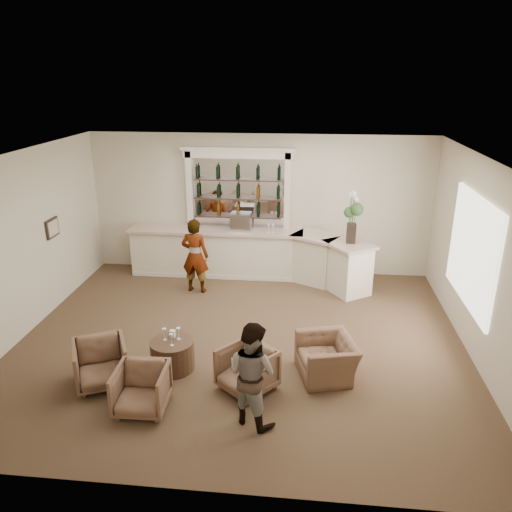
{
  "coord_description": "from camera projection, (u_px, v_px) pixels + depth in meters",
  "views": [
    {
      "loc": [
        1.12,
        -7.91,
        4.59
      ],
      "look_at": [
        0.19,
        0.9,
        1.32
      ],
      "focal_mm": 35.0,
      "sensor_mm": 36.0,
      "label": 1
    }
  ],
  "objects": [
    {
      "name": "ground",
      "position": [
        241.0,
        340.0,
        9.08
      ],
      "size": [
        8.0,
        8.0,
        0.0
      ],
      "primitive_type": "plane",
      "color": "brown",
      "rests_on": "ground"
    },
    {
      "name": "room_shell",
      "position": [
        253.0,
        206.0,
        8.92
      ],
      "size": [
        8.04,
        7.02,
        3.32
      ],
      "color": "beige",
      "rests_on": "ground"
    },
    {
      "name": "bar_counter",
      "position": [
        251.0,
        255.0,
        11.69
      ],
      "size": [
        5.72,
        1.8,
        1.14
      ],
      "color": "white",
      "rests_on": "ground"
    },
    {
      "name": "back_bar_alcove",
      "position": [
        238.0,
        189.0,
        11.61
      ],
      "size": [
        2.64,
        0.25,
        3.0
      ],
      "color": "white",
      "rests_on": "ground"
    },
    {
      "name": "cocktail_table",
      "position": [
        173.0,
        355.0,
        8.15
      ],
      "size": [
        0.71,
        0.71,
        0.5
      ],
      "primitive_type": "cylinder",
      "color": "#4B3420",
      "rests_on": "ground"
    },
    {
      "name": "sommelier",
      "position": [
        195.0,
        256.0,
        10.86
      ],
      "size": [
        0.65,
        0.47,
        1.67
      ],
      "primitive_type": "imported",
      "rotation": [
        0.0,
        0.0,
        3.01
      ],
      "color": "gray",
      "rests_on": "ground"
    },
    {
      "name": "guest",
      "position": [
        252.0,
        373.0,
        6.75
      ],
      "size": [
        0.93,
        0.88,
        1.52
      ],
      "primitive_type": "imported",
      "rotation": [
        0.0,
        0.0,
        2.59
      ],
      "color": "gray",
      "rests_on": "ground"
    },
    {
      "name": "armchair_left",
      "position": [
        101.0,
        363.0,
        7.7
      ],
      "size": [
        1.04,
        1.05,
        0.72
      ],
      "primitive_type": "imported",
      "rotation": [
        0.0,
        0.0,
        0.46
      ],
      "color": "brown",
      "rests_on": "ground"
    },
    {
      "name": "armchair_center",
      "position": [
        141.0,
        389.0,
        7.11
      ],
      "size": [
        0.75,
        0.77,
        0.68
      ],
      "primitive_type": "imported",
      "rotation": [
        0.0,
        0.0,
        0.03
      ],
      "color": "brown",
      "rests_on": "ground"
    },
    {
      "name": "armchair_right",
      "position": [
        247.0,
        370.0,
        7.57
      ],
      "size": [
        1.05,
        1.05,
        0.69
      ],
      "primitive_type": "imported",
      "rotation": [
        0.0,
        0.0,
        -0.7
      ],
      "color": "brown",
      "rests_on": "ground"
    },
    {
      "name": "armchair_far",
      "position": [
        327.0,
        358.0,
        7.95
      ],
      "size": [
        1.06,
        1.15,
        0.63
      ],
      "primitive_type": "imported",
      "rotation": [
        0.0,
        0.0,
        -1.3
      ],
      "color": "brown",
      "rests_on": "ground"
    },
    {
      "name": "espresso_machine",
      "position": [
        241.0,
        222.0,
        11.53
      ],
      "size": [
        0.47,
        0.4,
        0.41
      ],
      "primitive_type": "cube",
      "rotation": [
        0.0,
        0.0,
        -0.01
      ],
      "color": "#B3B2B7",
      "rests_on": "bar_counter"
    },
    {
      "name": "flower_vase",
      "position": [
        352.0,
        214.0,
        10.54
      ],
      "size": [
        0.3,
        0.3,
        1.13
      ],
      "color": "black",
      "rests_on": "bar_counter"
    },
    {
      "name": "wine_glass_bar_left",
      "position": [
        273.0,
        228.0,
        11.38
      ],
      "size": [
        0.07,
        0.07,
        0.21
      ],
      "primitive_type": null,
      "color": "white",
      "rests_on": "bar_counter"
    },
    {
      "name": "wine_glass_bar_right",
      "position": [
        269.0,
        228.0,
        11.38
      ],
      "size": [
        0.07,
        0.07,
        0.21
      ],
      "primitive_type": null,
      "color": "white",
      "rests_on": "bar_counter"
    },
    {
      "name": "wine_glass_tbl_a",
      "position": [
        165.0,
        334.0,
        8.07
      ],
      "size": [
        0.07,
        0.07,
        0.21
      ],
      "primitive_type": null,
      "color": "white",
      "rests_on": "cocktail_table"
    },
    {
      "name": "wine_glass_tbl_b",
      "position": [
        179.0,
        334.0,
        8.09
      ],
      "size": [
        0.07,
        0.07,
        0.21
      ],
      "primitive_type": null,
      "color": "white",
      "rests_on": "cocktail_table"
    },
    {
      "name": "wine_glass_tbl_c",
      "position": [
        172.0,
        340.0,
        7.9
      ],
      "size": [
        0.07,
        0.07,
        0.21
      ],
      "primitive_type": null,
      "color": "white",
      "rests_on": "cocktail_table"
    },
    {
      "name": "napkin_holder",
      "position": [
        173.0,
        334.0,
        8.18
      ],
      "size": [
        0.08,
        0.08,
        0.12
      ],
      "primitive_type": "cube",
      "color": "silver",
      "rests_on": "cocktail_table"
    }
  ]
}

